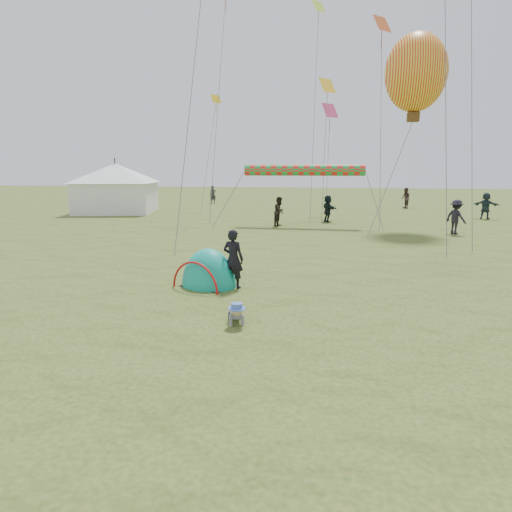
% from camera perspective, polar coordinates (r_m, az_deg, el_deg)
% --- Properties ---
extents(ground, '(140.00, 140.00, 0.00)m').
position_cam_1_polar(ground, '(9.76, -1.12, -8.65)').
color(ground, '#2E4A15').
extents(crawling_toddler, '(0.66, 0.80, 0.52)m').
position_cam_1_polar(crawling_toddler, '(9.79, -2.52, -7.00)').
color(crawling_toddler, black).
rests_on(crawling_toddler, ground).
extents(popup_tent, '(2.05, 1.90, 2.13)m').
position_cam_1_polar(popup_tent, '(13.00, -5.90, -3.70)').
color(popup_tent, teal).
rests_on(popup_tent, ground).
extents(standing_adult, '(0.68, 0.53, 1.64)m').
position_cam_1_polar(standing_adult, '(12.54, -2.87, -0.37)').
color(standing_adult, black).
rests_on(standing_adult, ground).
extents(event_marquee, '(6.75, 6.75, 3.88)m').
position_cam_1_polar(event_marquee, '(35.83, -17.08, 8.33)').
color(event_marquee, white).
rests_on(event_marquee, ground).
extents(crowd_person_0, '(0.72, 0.66, 1.66)m').
position_cam_1_polar(crowd_person_0, '(43.22, -5.40, 7.65)').
color(crowd_person_0, '#292A31').
rests_on(crowd_person_0, ground).
extents(crowd_person_1, '(0.85, 0.97, 1.66)m').
position_cam_1_polar(crowd_person_1, '(26.18, 2.96, 5.57)').
color(crowd_person_1, black).
rests_on(crowd_person_1, ground).
extents(crowd_person_2, '(1.04, 0.83, 1.66)m').
position_cam_1_polar(crowd_person_2, '(42.83, -17.85, 7.14)').
color(crowd_person_2, '#1E2738').
rests_on(crowd_person_2, ground).
extents(crowd_person_3, '(1.19, 1.28, 1.73)m').
position_cam_1_polar(crowd_person_3, '(25.02, 23.72, 4.49)').
color(crowd_person_3, black).
rests_on(crowd_person_3, ground).
extents(crowd_person_5, '(1.64, 1.22, 1.72)m').
position_cam_1_polar(crowd_person_5, '(33.37, 26.79, 5.63)').
color(crowd_person_5, '#26363F').
rests_on(crowd_person_5, ground).
extents(crowd_person_7, '(0.85, 0.97, 1.68)m').
position_cam_1_polar(crowd_person_7, '(39.90, 18.20, 6.90)').
color(crowd_person_7, '#402F2C').
rests_on(crowd_person_7, ground).
extents(crowd_person_8, '(1.13, 0.81, 1.77)m').
position_cam_1_polar(crowd_person_8, '(36.55, -18.10, 6.66)').
color(crowd_person_8, '#202735').
rests_on(crowd_person_8, ground).
extents(crowd_person_11, '(1.12, 1.58, 1.65)m').
position_cam_1_polar(crowd_person_11, '(28.48, 8.96, 5.87)').
color(crowd_person_11, black).
rests_on(crowd_person_11, ground).
extents(balloon_kite, '(3.25, 3.25, 4.55)m').
position_cam_1_polar(balloon_kite, '(27.36, 19.33, 20.33)').
color(balloon_kite, '#F8F627').
extents(rainbow_tube_kite, '(6.78, 0.64, 0.64)m').
position_cam_1_polar(rainbow_tube_kite, '(26.42, 6.02, 10.63)').
color(rainbow_tube_kite, red).
extents(diamond_kite_1, '(1.23, 1.23, 1.01)m').
position_cam_1_polar(diamond_kite_1, '(33.51, 8.91, 20.32)').
color(diamond_kite_1, yellow).
extents(diamond_kite_2, '(0.84, 0.84, 0.69)m').
position_cam_1_polar(diamond_kite_2, '(38.81, -5.02, 18.98)').
color(diamond_kite_2, gold).
extents(diamond_kite_5, '(1.28, 1.28, 1.04)m').
position_cam_1_polar(diamond_kite_5, '(35.15, 9.24, 17.53)').
color(diamond_kite_5, '#D53875').
extents(diamond_kite_7, '(1.22, 1.22, 1.00)m').
position_cam_1_polar(diamond_kite_7, '(31.81, 15.49, 26.21)').
color(diamond_kite_7, '#CC521F').
extents(diamond_kite_8, '(0.98, 0.98, 0.80)m').
position_cam_1_polar(diamond_kite_8, '(36.05, 7.84, 28.53)').
color(diamond_kite_8, '#CBEB31').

